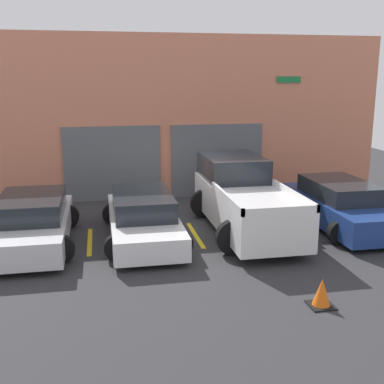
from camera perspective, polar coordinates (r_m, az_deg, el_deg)
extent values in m
plane|color=#2D2D30|center=(14.58, -0.67, -3.41)|extent=(28.00, 28.00, 0.00)
cube|color=#D17A5B|center=(17.26, -2.68, 8.84)|extent=(15.57, 0.60, 5.69)
cube|color=#595B60|center=(16.95, -9.39, 3.32)|extent=(3.33, 0.08, 2.60)
cube|color=#595B60|center=(17.44, 2.97, 3.77)|extent=(3.33, 0.08, 2.60)
cube|color=#197238|center=(18.02, 11.39, 12.93)|extent=(0.90, 0.03, 0.22)
cube|color=white|center=(13.40, 6.40, -1.72)|extent=(1.84, 5.24, 1.00)
cube|color=#1E2328|center=(14.56, 4.81, 2.96)|extent=(1.69, 2.36, 0.70)
cube|color=white|center=(11.92, 4.11, -0.66)|extent=(0.08, 2.88, 0.18)
cube|color=white|center=(12.48, 11.94, -0.27)|extent=(0.08, 2.88, 0.18)
cube|color=white|center=(10.90, 10.50, -2.20)|extent=(1.84, 0.08, 0.18)
cylinder|color=black|center=(14.79, 1.51, -1.39)|extent=(0.88, 0.22, 0.88)
cylinder|color=black|center=(15.22, 7.48, -1.08)|extent=(0.88, 0.22, 0.88)
cylinder|color=black|center=(11.78, 4.93, -5.36)|extent=(0.88, 0.22, 0.88)
cylinder|color=black|center=(12.30, 12.24, -4.80)|extent=(0.88, 0.22, 0.88)
cube|color=white|center=(12.95, -5.79, -3.72)|extent=(1.74, 4.66, 0.56)
cube|color=#1E2328|center=(12.92, -5.89, -1.26)|extent=(1.53, 2.56, 0.53)
cylinder|color=black|center=(14.33, -9.35, -2.59)|extent=(0.62, 0.22, 0.62)
cylinder|color=black|center=(14.44, -3.31, -2.30)|extent=(0.62, 0.22, 0.62)
cylinder|color=black|center=(11.58, -8.88, -6.49)|extent=(0.62, 0.22, 0.62)
cylinder|color=black|center=(11.72, -1.39, -6.08)|extent=(0.62, 0.22, 0.62)
cube|color=silver|center=(13.02, -18.41, -4.10)|extent=(1.81, 4.45, 0.61)
cube|color=#1E2328|center=(12.98, -18.54, -1.57)|extent=(1.59, 2.45, 0.52)
cylinder|color=black|center=(14.49, -20.83, -3.05)|extent=(0.67, 0.22, 0.67)
cylinder|color=black|center=(14.29, -14.55, -2.81)|extent=(0.67, 0.22, 0.67)
cylinder|color=black|center=(11.67, -15.31, -6.54)|extent=(0.67, 0.22, 0.67)
cube|color=navy|center=(14.56, 17.16, -2.05)|extent=(1.74, 4.59, 0.69)
cube|color=#1E2328|center=(14.51, 17.11, 0.32)|extent=(1.53, 2.53, 0.49)
cylinder|color=black|center=(15.51, 12.20, -1.47)|extent=(0.63, 0.22, 0.63)
cylinder|color=black|center=(16.16, 17.16, -1.17)|extent=(0.63, 0.22, 0.63)
cylinder|color=black|center=(13.05, 17.07, -4.61)|extent=(0.63, 0.22, 0.63)
cube|color=gold|center=(13.04, -12.02, -5.75)|extent=(0.12, 2.20, 0.01)
cube|color=gold|center=(13.27, 0.41, -5.10)|extent=(0.12, 2.20, 0.01)
cube|color=gold|center=(14.09, 11.89, -4.29)|extent=(0.12, 2.20, 0.01)
cube|color=gold|center=(15.40, 21.74, -3.45)|extent=(0.12, 2.20, 0.01)
cube|color=black|center=(9.68, 15.02, -12.83)|extent=(0.47, 0.47, 0.03)
cone|color=orange|center=(9.57, 15.12, -11.44)|extent=(0.36, 0.36, 0.55)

